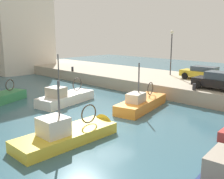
{
  "coord_description": "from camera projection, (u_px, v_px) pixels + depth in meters",
  "views": [
    {
      "loc": [
        -12.44,
        -11.83,
        5.72
      ],
      "look_at": [
        2.88,
        2.96,
        1.2
      ],
      "focal_mm": 42.5,
      "sensor_mm": 36.0,
      "label": 1
    }
  ],
  "objects": [
    {
      "name": "quay_streetlamp",
      "position": [
        172.0,
        45.0,
        28.74
      ],
      "size": [
        0.36,
        0.36,
        4.83
      ],
      "color": "#38383D",
      "rests_on": "quay_wall"
    },
    {
      "name": "parked_car_black",
      "position": [
        218.0,
        81.0,
        21.56
      ],
      "size": [
        1.97,
        3.86,
        1.48
      ],
      "color": "black",
      "rests_on": "quay_wall"
    },
    {
      "name": "fishing_boat_yellow",
      "position": [
        73.0,
        137.0,
        14.55
      ],
      "size": [
        6.55,
        2.29,
        4.3
      ],
      "color": "gold",
      "rests_on": "ground"
    },
    {
      "name": "fishing_boat_white",
      "position": [
        69.0,
        101.0,
        22.43
      ],
      "size": [
        6.24,
        2.81,
        4.97
      ],
      "color": "white",
      "rests_on": "ground"
    },
    {
      "name": "mooring_bollard_north",
      "position": [
        72.0,
        69.0,
        32.36
      ],
      "size": [
        0.28,
        0.28,
        0.55
      ],
      "primitive_type": "cylinder",
      "color": "#2D2D33",
      "rests_on": "quay_wall"
    },
    {
      "name": "water_surface",
      "position": [
        114.0,
        119.0,
        17.98
      ],
      "size": [
        80.0,
        80.0,
        0.0
      ],
      "primitive_type": "plane",
      "color": "#386070",
      "rests_on": "ground"
    },
    {
      "name": "fishing_boat_green",
      "position": [
        2.0,
        101.0,
        22.43
      ],
      "size": [
        5.91,
        3.59,
        4.67
      ],
      "color": "#388951",
      "rests_on": "ground"
    },
    {
      "name": "mooring_bollard_mid",
      "position": [
        194.0,
        87.0,
        21.49
      ],
      "size": [
        0.28,
        0.28,
        0.55
      ],
      "primitive_type": "cylinder",
      "color": "#2D2D33",
      "rests_on": "quay_wall"
    },
    {
      "name": "quay_wall",
      "position": [
        195.0,
        87.0,
        25.95
      ],
      "size": [
        9.0,
        56.0,
        1.2
      ],
      "primitive_type": "cube",
      "color": "#ADA08C",
      "rests_on": "ground"
    },
    {
      "name": "parked_car_yellow",
      "position": [
        203.0,
        73.0,
        26.29
      ],
      "size": [
        1.89,
        4.27,
        1.33
      ],
      "color": "gold",
      "rests_on": "quay_wall"
    },
    {
      "name": "fishing_boat_orange",
      "position": [
        143.0,
        107.0,
        20.76
      ],
      "size": [
        6.66,
        2.99,
        4.43
      ],
      "color": "orange",
      "rests_on": "ground"
    },
    {
      "name": "waterfront_building_west",
      "position": [
        16.0,
        8.0,
        38.67
      ],
      "size": [
        8.46,
        7.91,
        18.69
      ],
      "color": "silver",
      "rests_on": "ground"
    }
  ]
}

